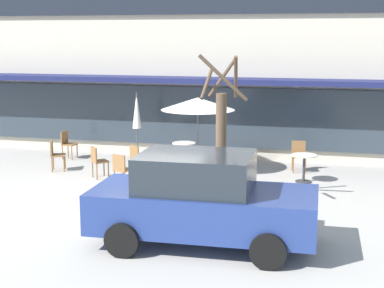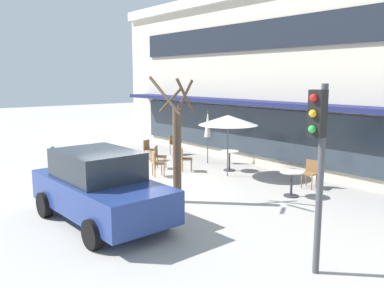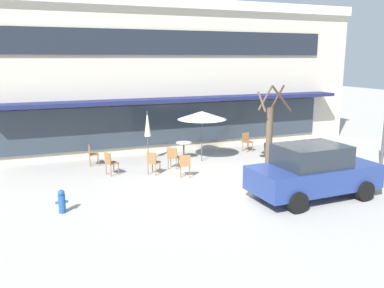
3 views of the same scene
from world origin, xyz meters
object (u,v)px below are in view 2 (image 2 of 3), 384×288
patio_umbrella_green_folded (228,120)px  cafe_chair_2 (156,162)px  traffic_light_pole (318,149)px  cafe_chair_0 (159,155)px  cafe_chair_1 (310,172)px  cafe_chair_4 (174,143)px  cafe_chair_5 (185,157)px  street_tree (177,147)px  parked_sedan (100,187)px  cafe_chair_3 (148,148)px  cafe_table_near_wall (292,179)px  patio_umbrella_cream_folded (208,124)px  fire_hydrant (53,155)px  cafe_table_streetside (229,157)px

patio_umbrella_green_folded → cafe_chair_2: size_ratio=2.47×
traffic_light_pole → cafe_chair_0: bearing=163.0°
cafe_chair_1 → cafe_chair_4: size_ratio=1.00×
cafe_chair_1 → cafe_chair_2: bearing=-145.0°
cafe_chair_4 → traffic_light_pole: (10.90, -4.95, 1.77)m
cafe_chair_1 → cafe_chair_4: 7.36m
cafe_chair_5 → street_tree: 4.01m
cafe_chair_4 → parked_sedan: (6.03, -6.68, 0.35)m
patio_umbrella_green_folded → cafe_chair_0: (-2.57, -1.23, -1.50)m
cafe_chair_3 → cafe_table_near_wall: bearing=3.5°
cafe_chair_5 → patio_umbrella_green_folded: bearing=24.3°
cafe_table_near_wall → parked_sedan: size_ratio=0.18×
cafe_chair_3 → cafe_chair_1: bearing=13.8°
cafe_chair_1 → cafe_chair_2: same height
cafe_chair_3 → parked_sedan: size_ratio=0.21×
traffic_light_pole → cafe_table_near_wall: bearing=132.0°
patio_umbrella_cream_folded → cafe_chair_0: 2.46m
patio_umbrella_cream_folded → patio_umbrella_green_folded: bearing=-23.4°
patio_umbrella_cream_folded → fire_hydrant: patio_umbrella_cream_folded is taller
cafe_chair_3 → cafe_chair_0: bearing=-18.6°
street_tree → cafe_chair_4: bearing=144.2°
patio_umbrella_green_folded → fire_hydrant: bearing=-146.5°
cafe_table_near_wall → cafe_chair_3: size_ratio=0.85×
fire_hydrant → cafe_chair_3: bearing=58.8°
street_tree → traffic_light_pole: 5.09m
patio_umbrella_green_folded → cafe_chair_4: bearing=167.7°
cafe_chair_0 → cafe_chair_2: bearing=-38.4°
fire_hydrant → cafe_chair_4: bearing=72.7°
cafe_table_streetside → street_tree: street_tree is taller
cafe_chair_4 → fire_hydrant: (-1.59, -5.08, -0.17)m
patio_umbrella_cream_folded → cafe_chair_2: (0.62, -2.97, -1.10)m
cafe_table_streetside → cafe_chair_2: size_ratio=0.85×
cafe_chair_2 → fire_hydrant: size_ratio=1.26×
cafe_chair_3 → cafe_chair_5: 2.54m
cafe_chair_5 → fire_hydrant: cafe_chair_5 is taller
street_tree → cafe_chair_5: bearing=138.9°
cafe_chair_2 → traffic_light_pole: (7.87, -1.91, 1.77)m
patio_umbrella_green_folded → cafe_chair_0: size_ratio=2.47×
cafe_chair_3 → parked_sedan: parked_sedan is taller
cafe_table_near_wall → cafe_chair_4: (-7.59, 1.27, 0.01)m
patio_umbrella_cream_folded → traffic_light_pole: (8.49, -4.88, 0.67)m
cafe_table_near_wall → cafe_chair_0: cafe_chair_0 is taller
patio_umbrella_green_folded → cafe_chair_5: (-1.58, -0.71, -1.50)m
cafe_chair_2 → cafe_table_near_wall: bearing=21.1°
patio_umbrella_green_folded → street_tree: (1.34, -3.25, -0.43)m
patio_umbrella_green_folded → street_tree: street_tree is taller
cafe_chair_0 → cafe_chair_3: size_ratio=1.00×
patio_umbrella_green_folded → parked_sedan: size_ratio=0.52×
cafe_table_streetside → cafe_chair_0: size_ratio=0.85×
parked_sedan → fire_hydrant: size_ratio=6.04×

